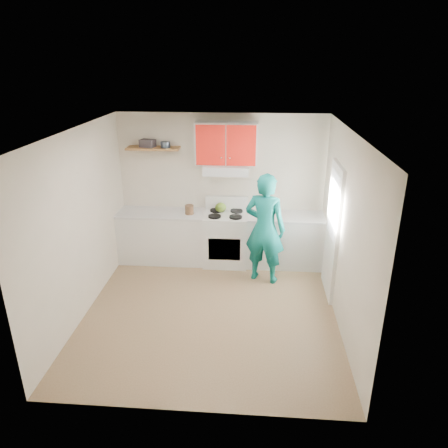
# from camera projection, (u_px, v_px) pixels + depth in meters

# --- Properties ---
(floor) EXTENTS (3.80, 3.80, 0.00)m
(floor) POSITION_uv_depth(u_px,v_px,m) (211.00, 310.00, 6.16)
(floor) COLOR brown
(floor) RESTS_ON ground
(ceiling) EXTENTS (3.60, 3.80, 0.04)m
(ceiling) POSITION_uv_depth(u_px,v_px,m) (209.00, 132.00, 5.20)
(ceiling) COLOR white
(ceiling) RESTS_ON floor
(back_wall) EXTENTS (3.60, 0.04, 2.60)m
(back_wall) POSITION_uv_depth(u_px,v_px,m) (221.00, 188.00, 7.44)
(back_wall) COLOR beige
(back_wall) RESTS_ON floor
(front_wall) EXTENTS (3.60, 0.04, 2.60)m
(front_wall) POSITION_uv_depth(u_px,v_px,m) (188.00, 305.00, 3.92)
(front_wall) COLOR beige
(front_wall) RESTS_ON floor
(left_wall) EXTENTS (0.04, 3.80, 2.60)m
(left_wall) POSITION_uv_depth(u_px,v_px,m) (81.00, 225.00, 5.81)
(left_wall) COLOR beige
(left_wall) RESTS_ON floor
(right_wall) EXTENTS (0.04, 3.80, 2.60)m
(right_wall) POSITION_uv_depth(u_px,v_px,m) (345.00, 232.00, 5.55)
(right_wall) COLOR beige
(right_wall) RESTS_ON floor
(door) EXTENTS (0.05, 0.85, 2.05)m
(door) POSITION_uv_depth(u_px,v_px,m) (332.00, 231.00, 6.30)
(door) COLOR white
(door) RESTS_ON floor
(door_glass) EXTENTS (0.01, 0.55, 0.95)m
(door_glass) POSITION_uv_depth(u_px,v_px,m) (333.00, 204.00, 6.15)
(door_glass) COLOR white
(door_glass) RESTS_ON door
(counter_left) EXTENTS (1.52, 0.60, 0.90)m
(counter_left) POSITION_uv_depth(u_px,v_px,m) (163.00, 237.00, 7.55)
(counter_left) COLOR silver
(counter_left) RESTS_ON floor
(counter_right) EXTENTS (1.32, 0.60, 0.90)m
(counter_right) POSITION_uv_depth(u_px,v_px,m) (285.00, 240.00, 7.40)
(counter_right) COLOR silver
(counter_right) RESTS_ON floor
(stove) EXTENTS (0.76, 0.65, 0.92)m
(stove) POSITION_uv_depth(u_px,v_px,m) (226.00, 239.00, 7.45)
(stove) COLOR white
(stove) RESTS_ON floor
(range_hood) EXTENTS (0.76, 0.44, 0.15)m
(range_hood) POSITION_uv_depth(u_px,v_px,m) (226.00, 169.00, 7.08)
(range_hood) COLOR silver
(range_hood) RESTS_ON back_wall
(upper_cabinets) EXTENTS (1.02, 0.33, 0.70)m
(upper_cabinets) POSITION_uv_depth(u_px,v_px,m) (227.00, 144.00, 6.98)
(upper_cabinets) COLOR red
(upper_cabinets) RESTS_ON back_wall
(shelf) EXTENTS (0.90, 0.30, 0.04)m
(shelf) POSITION_uv_depth(u_px,v_px,m) (153.00, 148.00, 7.12)
(shelf) COLOR brown
(shelf) RESTS_ON back_wall
(books) EXTENTS (0.28, 0.23, 0.13)m
(books) POSITION_uv_depth(u_px,v_px,m) (148.00, 143.00, 7.10)
(books) COLOR #3E363C
(books) RESTS_ON shelf
(tin) EXTENTS (0.20, 0.20, 0.10)m
(tin) POSITION_uv_depth(u_px,v_px,m) (165.00, 145.00, 7.06)
(tin) COLOR #333D4C
(tin) RESTS_ON shelf
(kettle) EXTENTS (0.25, 0.25, 0.17)m
(kettle) POSITION_uv_depth(u_px,v_px,m) (221.00, 207.00, 7.36)
(kettle) COLOR #4F6E1E
(kettle) RESTS_ON stove
(crock) EXTENTS (0.17, 0.17, 0.18)m
(crock) POSITION_uv_depth(u_px,v_px,m) (189.00, 210.00, 7.27)
(crock) COLOR #4B3421
(crock) RESTS_ON counter_left
(cutting_board) EXTENTS (0.34, 0.26, 0.02)m
(cutting_board) POSITION_uv_depth(u_px,v_px,m) (266.00, 218.00, 7.16)
(cutting_board) COLOR olive
(cutting_board) RESTS_ON counter_right
(silicone_mat) EXTENTS (0.36, 0.31, 0.01)m
(silicone_mat) POSITION_uv_depth(u_px,v_px,m) (309.00, 217.00, 7.20)
(silicone_mat) COLOR red
(silicone_mat) RESTS_ON counter_right
(person) EXTENTS (0.77, 0.62, 1.82)m
(person) POSITION_uv_depth(u_px,v_px,m) (265.00, 229.00, 6.69)
(person) COLOR #0B6A65
(person) RESTS_ON floor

